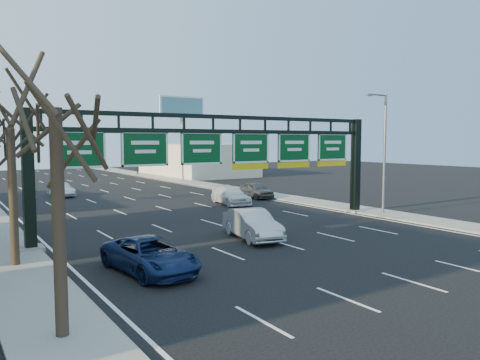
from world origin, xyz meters
TOP-DOWN VIEW (x-y plane):
  - ground at (0.00, 0.00)m, footprint 160.00×160.00m
  - sidewalk_right at (12.80, 20.00)m, footprint 3.00×120.00m
  - lane_markings at (0.00, 20.00)m, footprint 21.60×120.00m
  - sign_gantry at (0.16, 8.00)m, footprint 24.60×1.20m
  - building_right_distant at (20.00, 50.00)m, footprint 12.00×20.00m
  - tree_near at (-12.80, -4.00)m, footprint 3.60×3.60m
  - tree_gantry at (-12.80, 5.00)m, footprint 3.60×3.60m
  - streetlight_near at (12.47, 6.00)m, footprint 2.15×0.22m
  - streetlight_far at (12.47, 40.00)m, footprint 2.15×0.22m
  - billboard_right at (15.00, 44.98)m, footprint 7.00×0.50m
  - traffic_signal_mast at (5.69, 55.00)m, footprint 10.16×0.54m
  - car_blue_suv at (-8.14, 0.99)m, footprint 3.05×5.54m
  - car_silver_sedan at (-0.66, 4.21)m, footprint 2.64×5.29m
  - car_white_wagon at (6.07, 17.26)m, footprint 2.80×5.45m
  - car_grey_far at (10.50, 19.66)m, footprint 2.30×4.71m
  - car_silver_distant at (-5.19, 31.12)m, footprint 2.04×4.24m

SIDE VIEW (x-z plane):
  - ground at x=0.00m, z-range 0.00..0.00m
  - lane_markings at x=0.00m, z-range 0.00..0.01m
  - sidewalk_right at x=12.80m, z-range 0.00..0.12m
  - car_silver_distant at x=-5.19m, z-range 0.00..1.34m
  - car_blue_suv at x=-8.14m, z-range 0.00..1.47m
  - car_white_wagon at x=6.07m, z-range 0.00..1.51m
  - car_grey_far at x=10.50m, z-range 0.00..1.55m
  - car_silver_sedan at x=-0.66m, z-range 0.00..1.67m
  - building_right_distant at x=20.00m, z-range 0.00..5.00m
  - sign_gantry at x=0.16m, z-range 1.03..8.23m
  - streetlight_near at x=12.47m, z-range 0.58..9.58m
  - streetlight_far at x=12.47m, z-range 0.58..9.58m
  - traffic_signal_mast at x=5.69m, z-range 2.00..9.00m
  - tree_gantry at x=-12.80m, z-range 2.87..11.35m
  - tree_near at x=-12.80m, z-range 3.05..11.91m
  - billboard_right at x=15.00m, z-range 3.06..15.06m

